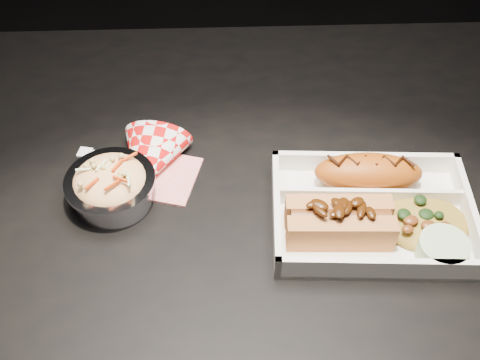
% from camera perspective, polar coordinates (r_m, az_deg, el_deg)
% --- Properties ---
extents(dining_table, '(1.20, 0.80, 0.75)m').
position_cam_1_polar(dining_table, '(0.87, 1.39, -5.42)').
color(dining_table, black).
rests_on(dining_table, ground).
extents(food_tray, '(0.26, 0.19, 0.04)m').
position_cam_1_polar(food_tray, '(0.79, 12.31, -3.34)').
color(food_tray, silver).
rests_on(food_tray, dining_table).
extents(fried_pastry, '(0.14, 0.06, 0.05)m').
position_cam_1_polar(fried_pastry, '(0.80, 12.06, 0.70)').
color(fried_pastry, '#AA4C11').
rests_on(fried_pastry, food_tray).
extents(hotdog, '(0.13, 0.06, 0.06)m').
position_cam_1_polar(hotdog, '(0.74, 9.44, -3.82)').
color(hotdog, '#BA753F').
rests_on(hotdog, food_tray).
extents(fried_rice_mound, '(0.12, 0.10, 0.03)m').
position_cam_1_polar(fried_rice_mound, '(0.78, 17.24, -3.40)').
color(fried_rice_mound, '#A98631').
rests_on(fried_rice_mound, food_tray).
extents(cupcake_liner, '(0.06, 0.06, 0.03)m').
position_cam_1_polar(cupcake_liner, '(0.76, 18.64, -6.37)').
color(cupcake_liner, '#A8C696').
rests_on(cupcake_liner, food_tray).
extents(foil_coleslaw_cup, '(0.12, 0.12, 0.07)m').
position_cam_1_polar(foil_coleslaw_cup, '(0.79, -12.16, -0.42)').
color(foil_coleslaw_cup, silver).
rests_on(foil_coleslaw_cup, dining_table).
extents(napkin_fork, '(0.17, 0.13, 0.10)m').
position_cam_1_polar(napkin_fork, '(0.83, -8.69, 1.62)').
color(napkin_fork, red).
rests_on(napkin_fork, dining_table).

